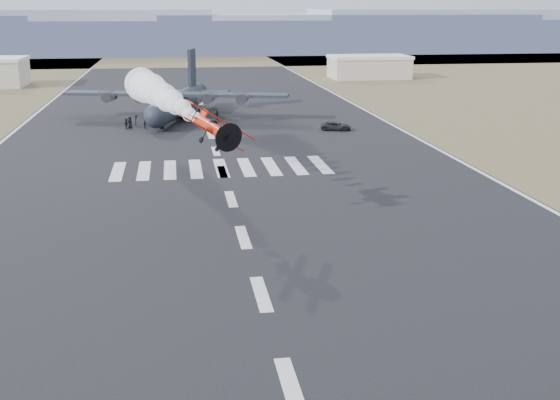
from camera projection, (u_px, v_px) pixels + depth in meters
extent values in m
plane|color=black|center=(291.00, 387.00, 35.43)|extent=(500.00, 500.00, 0.00)
cube|color=brown|center=(186.00, 58.00, 254.46)|extent=(500.00, 80.00, 0.00)
cube|color=#848EA8|center=(15.00, 32.00, 271.31)|extent=(150.00, 50.00, 17.00)
cube|color=#848EA8|center=(184.00, 36.00, 281.29)|extent=(150.00, 50.00, 13.00)
cube|color=#848EA8|center=(342.00, 33.00, 290.45)|extent=(150.00, 50.00, 15.00)
cube|color=#848EA8|center=(490.00, 30.00, 299.62)|extent=(150.00, 50.00, 17.00)
cube|color=#ABA798|center=(369.00, 68.00, 184.26)|extent=(20.00, 12.00, 5.20)
cube|color=silver|center=(369.00, 57.00, 183.48)|extent=(20.50, 12.50, 0.80)
cylinder|color=red|center=(212.00, 128.00, 59.82)|extent=(2.14, 5.64, 1.00)
sphere|color=black|center=(212.00, 123.00, 59.92)|extent=(0.78, 0.78, 0.78)
cylinder|color=black|center=(221.00, 133.00, 57.42)|extent=(1.23, 0.88, 1.11)
cylinder|color=black|center=(222.00, 134.00, 57.07)|extent=(2.40, 0.54, 2.44)
cube|color=red|center=(214.00, 133.00, 59.53)|extent=(5.81, 2.27, 3.64)
cube|color=red|center=(215.00, 118.00, 58.87)|extent=(5.99, 2.31, 3.76)
cube|color=red|center=(205.00, 117.00, 61.97)|extent=(0.32, 1.00, 1.11)
cube|color=red|center=(205.00, 123.00, 62.12)|extent=(2.33, 1.22, 0.09)
cylinder|color=black|center=(206.00, 146.00, 59.08)|extent=(0.23, 0.51, 0.49)
cylinder|color=black|center=(226.00, 145.00, 59.68)|extent=(0.23, 0.51, 0.49)
sphere|color=white|center=(204.00, 123.00, 62.32)|extent=(0.78, 0.78, 0.78)
sphere|color=white|center=(197.00, 118.00, 64.72)|extent=(1.07, 1.07, 1.07)
sphere|color=white|center=(190.00, 114.00, 67.11)|extent=(1.37, 1.37, 1.37)
sphere|color=white|center=(184.00, 110.00, 69.50)|extent=(1.67, 1.67, 1.67)
sphere|color=white|center=(178.00, 106.00, 71.90)|extent=(1.96, 1.96, 1.96)
sphere|color=white|center=(172.00, 102.00, 74.29)|extent=(2.26, 2.26, 2.26)
sphere|color=white|center=(167.00, 99.00, 76.68)|extent=(2.55, 2.55, 2.55)
sphere|color=white|center=(162.00, 96.00, 79.08)|extent=(2.85, 2.85, 2.85)
sphere|color=white|center=(157.00, 93.00, 81.47)|extent=(3.15, 3.15, 3.15)
sphere|color=white|center=(153.00, 90.00, 83.86)|extent=(3.44, 3.44, 3.44)
sphere|color=white|center=(149.00, 88.00, 86.26)|extent=(3.74, 3.74, 3.74)
sphere|color=white|center=(145.00, 85.00, 88.65)|extent=(4.04, 4.04, 4.04)
sphere|color=white|center=(141.00, 83.00, 91.04)|extent=(4.33, 4.33, 4.33)
cylinder|color=#1D242C|center=(178.00, 104.00, 118.52)|extent=(10.38, 26.54, 3.78)
sphere|color=#1D242C|center=(156.00, 116.00, 105.86)|extent=(3.78, 3.78, 3.78)
cone|color=#1D242C|center=(195.00, 95.00, 131.19)|extent=(5.10, 6.44, 3.78)
cube|color=#1D242C|center=(176.00, 94.00, 117.14)|extent=(37.54, 13.45, 0.47)
cylinder|color=#1D242C|center=(110.00, 96.00, 117.97)|extent=(2.56, 3.90, 1.70)
cylinder|color=#3F3F44|center=(106.00, 98.00, 116.16)|extent=(3.12, 0.86, 3.21)
cylinder|color=#1D242C|center=(142.00, 97.00, 117.39)|extent=(2.56, 3.90, 1.70)
cylinder|color=#3F3F44|center=(139.00, 98.00, 115.58)|extent=(3.12, 0.86, 3.21)
cylinder|color=#1D242C|center=(209.00, 98.00, 116.23)|extent=(2.56, 3.90, 1.70)
cylinder|color=#3F3F44|center=(206.00, 99.00, 114.43)|extent=(3.12, 0.86, 3.21)
cylinder|color=#1D242C|center=(243.00, 98.00, 115.66)|extent=(2.56, 3.90, 1.70)
cylinder|color=#3F3F44|center=(241.00, 100.00, 113.85)|extent=(3.12, 0.86, 3.21)
cube|color=#1D242C|center=(192.00, 70.00, 128.11)|extent=(1.63, 4.25, 7.56)
cube|color=#1D242C|center=(193.00, 91.00, 129.63)|extent=(13.51, 6.10, 0.33)
cube|color=#1D242C|center=(168.00, 111.00, 120.02)|extent=(2.54, 5.77, 1.51)
cylinder|color=black|center=(168.00, 114.00, 120.16)|extent=(0.72, 1.12, 1.04)
cube|color=#1D242C|center=(191.00, 112.00, 119.60)|extent=(2.54, 5.77, 1.51)
cylinder|color=black|center=(191.00, 115.00, 119.74)|extent=(0.72, 1.12, 1.04)
cylinder|color=black|center=(162.00, 126.00, 109.12)|extent=(0.58, 0.92, 0.85)
imported|color=black|center=(336.00, 126.00, 107.97)|extent=(5.13, 3.52, 1.30)
imported|color=black|center=(169.00, 116.00, 116.36)|extent=(0.78, 0.73, 1.71)
imported|color=black|center=(191.00, 118.00, 114.83)|extent=(0.92, 0.92, 1.66)
imported|color=black|center=(136.00, 120.00, 112.05)|extent=(0.65, 1.16, 1.71)
imported|color=black|center=(217.00, 115.00, 117.51)|extent=(1.04, 0.79, 1.58)
imported|color=black|center=(130.00, 122.00, 109.53)|extent=(1.06, 0.98, 1.85)
imported|color=black|center=(126.00, 124.00, 109.10)|extent=(0.60, 1.55, 1.64)
imported|color=black|center=(148.00, 118.00, 114.00)|extent=(0.68, 0.57, 1.83)
imported|color=black|center=(145.00, 123.00, 109.57)|extent=(0.54, 0.82, 1.63)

